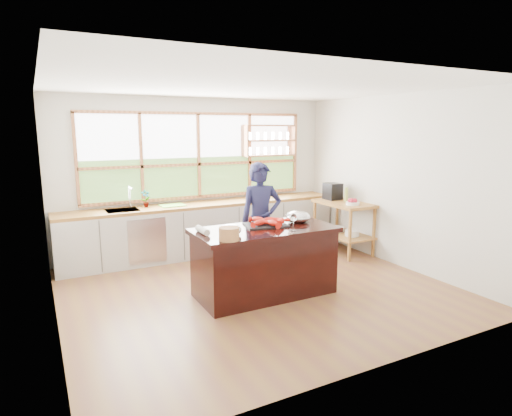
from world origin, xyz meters
TOP-DOWN VIEW (x-y plane):
  - ground_plane at (0.00, 0.00)m, footprint 5.00×5.00m
  - room_shell at (0.02, 0.51)m, footprint 5.02×4.52m
  - back_counter at (-0.02, 1.94)m, footprint 4.90×0.63m
  - right_shelf_unit at (2.19, 0.89)m, footprint 0.62×1.10m
  - island at (0.00, -0.20)m, footprint 1.85×0.90m
  - cook at (0.33, 0.51)m, footprint 0.69×0.53m
  - potted_plant at (-1.01, 2.00)m, footprint 0.17×0.12m
  - cutting_board at (-0.58, 1.94)m, footprint 0.41×0.32m
  - espresso_machine at (2.19, 1.23)m, footprint 0.26×0.28m
  - wine_bottle at (2.24, 0.91)m, footprint 0.07×0.07m
  - fruit_bowl at (2.14, 0.61)m, footprint 0.23×0.23m
  - slate_board at (0.09, -0.07)m, footprint 0.62×0.50m
  - lobster_pile at (0.11, -0.10)m, footprint 0.52×0.48m
  - mixing_bowl_left at (-0.55, -0.32)m, footprint 0.29×0.29m
  - mixing_bowl_right at (0.59, -0.09)m, footprint 0.34×0.34m
  - wine_glass at (0.26, -0.49)m, footprint 0.08×0.08m
  - wicker_basket at (-0.66, -0.54)m, footprint 0.24×0.24m
  - parchment_roll at (-0.81, -0.10)m, footprint 0.09×0.30m

SIDE VIEW (x-z plane):
  - ground_plane at x=0.00m, z-range 0.00..0.00m
  - island at x=0.00m, z-range 0.00..0.90m
  - back_counter at x=-0.02m, z-range 0.00..0.90m
  - right_shelf_unit at x=2.19m, z-range 0.15..1.05m
  - cook at x=0.33m, z-range 0.00..1.69m
  - cutting_board at x=-0.58m, z-range 0.90..0.91m
  - slate_board at x=0.09m, z-range 0.90..0.92m
  - parchment_roll at x=-0.81m, z-range 0.90..0.98m
  - fruit_bowl at x=2.14m, z-range 0.89..1.00m
  - lobster_pile at x=0.11m, z-range 0.92..1.00m
  - mixing_bowl_left at x=-0.55m, z-range 0.89..1.03m
  - mixing_bowl_right at x=0.59m, z-range 0.89..1.05m
  - wicker_basket at x=-0.66m, z-range 0.90..1.05m
  - wine_bottle at x=2.24m, z-range 0.90..1.16m
  - potted_plant at x=-1.01m, z-range 0.90..1.19m
  - espresso_machine at x=2.19m, z-range 0.90..1.20m
  - wine_glass at x=0.26m, z-range 0.95..1.17m
  - room_shell at x=0.02m, z-range 0.40..3.11m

